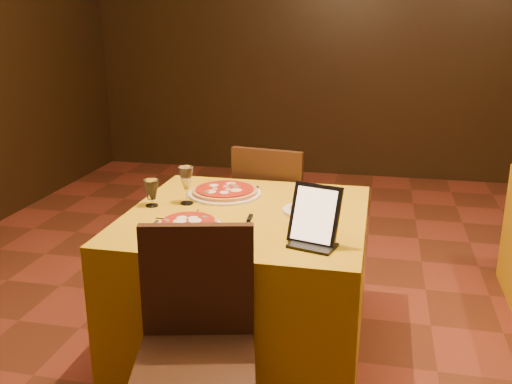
% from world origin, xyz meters
% --- Properties ---
extents(floor, '(6.00, 7.00, 0.01)m').
position_xyz_m(floor, '(0.00, 0.00, -0.01)').
color(floor, '#5E2D19').
rests_on(floor, ground).
extents(wall_back, '(6.00, 0.01, 2.80)m').
position_xyz_m(wall_back, '(0.00, 3.50, 1.40)').
color(wall_back, black).
rests_on(wall_back, floor).
extents(main_table, '(1.10, 1.10, 0.75)m').
position_xyz_m(main_table, '(-0.55, -0.04, 0.38)').
color(main_table, '#B7910B').
rests_on(main_table, floor).
extents(chair_main_near, '(0.47, 0.47, 0.91)m').
position_xyz_m(chair_main_near, '(-0.55, -0.83, 0.46)').
color(chair_main_near, black).
rests_on(chair_main_near, floor).
extents(chair_main_far, '(0.49, 0.49, 0.91)m').
position_xyz_m(chair_main_far, '(-0.55, 0.78, 0.46)').
color(chair_main_far, black).
rests_on(chair_main_far, floor).
extents(pizza_near, '(0.29, 0.29, 0.03)m').
position_xyz_m(pizza_near, '(-0.75, -0.29, 0.77)').
color(pizza_near, white).
rests_on(pizza_near, main_table).
extents(pizza_far, '(0.37, 0.37, 0.03)m').
position_xyz_m(pizza_far, '(-0.72, 0.21, 0.77)').
color(pizza_far, white).
rests_on(pizza_far, main_table).
extents(cutlet_dish, '(0.23, 0.23, 0.03)m').
position_xyz_m(cutlet_dish, '(-0.28, 0.03, 0.76)').
color(cutlet_dish, white).
rests_on(cutlet_dish, main_table).
extents(wine_glass, '(0.11, 0.11, 0.19)m').
position_xyz_m(wine_glass, '(-0.87, 0.03, 0.84)').
color(wine_glass, '#FDF490').
rests_on(wine_glass, main_table).
extents(water_glass, '(0.06, 0.06, 0.13)m').
position_xyz_m(water_glass, '(-1.02, -0.04, 0.81)').
color(water_glass, silver).
rests_on(water_glass, main_table).
extents(tablet, '(0.22, 0.15, 0.24)m').
position_xyz_m(tablet, '(-0.20, -0.33, 0.87)').
color(tablet, black).
rests_on(tablet, main_table).
extents(knife, '(0.04, 0.23, 0.01)m').
position_xyz_m(knife, '(-0.51, -0.21, 0.75)').
color(knife, silver).
rests_on(knife, main_table).
extents(fork_near, '(0.03, 0.18, 0.01)m').
position_xyz_m(fork_near, '(-0.91, -0.33, 0.75)').
color(fork_near, '#ADAFB4').
rests_on(fork_near, main_table).
extents(fork_far, '(0.05, 0.15, 0.01)m').
position_xyz_m(fork_far, '(-0.57, 0.31, 0.75)').
color(fork_far, silver).
rests_on(fork_far, main_table).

